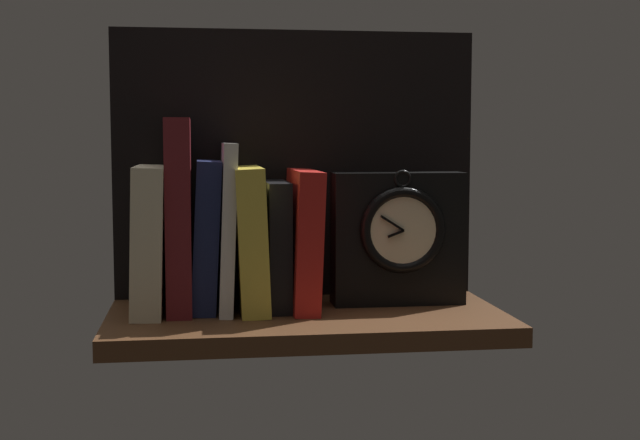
# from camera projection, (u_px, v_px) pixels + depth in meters

# --- Properties ---
(ground_plane) EXTENTS (0.52, 0.27, 0.03)m
(ground_plane) POSITION_uv_depth(u_px,v_px,m) (306.00, 321.00, 1.13)
(ground_plane) COLOR #4C2D19
(back_panel) EXTENTS (0.52, 0.01, 0.38)m
(back_panel) POSITION_uv_depth(u_px,v_px,m) (295.00, 164.00, 1.24)
(back_panel) COLOR black
(back_panel) RESTS_ON ground_plane
(book_cream_twain) EXTENTS (0.05, 0.17, 0.19)m
(book_cream_twain) POSITION_uv_depth(u_px,v_px,m) (150.00, 239.00, 1.13)
(book_cream_twain) COLOR beige
(book_cream_twain) RESTS_ON ground_plane
(book_maroon_dawkins) EXTENTS (0.03, 0.14, 0.25)m
(book_maroon_dawkins) POSITION_uv_depth(u_px,v_px,m) (179.00, 215.00, 1.14)
(book_maroon_dawkins) COLOR maroon
(book_maroon_dawkins) RESTS_ON ground_plane
(book_navy_bierce) EXTENTS (0.04, 0.12, 0.20)m
(book_navy_bierce) POSITION_uv_depth(u_px,v_px,m) (206.00, 235.00, 1.14)
(book_navy_bierce) COLOR #192147
(book_navy_bierce) RESTS_ON ground_plane
(book_white_catcher) EXTENTS (0.03, 0.15, 0.22)m
(book_white_catcher) POSITION_uv_depth(u_px,v_px,m) (227.00, 227.00, 1.15)
(book_white_catcher) COLOR silver
(book_white_catcher) RESTS_ON ground_plane
(book_yellow_seinlanguage) EXTENTS (0.04, 0.17, 0.19)m
(book_yellow_seinlanguage) POSITION_uv_depth(u_px,v_px,m) (250.00, 238.00, 1.15)
(book_yellow_seinlanguage) COLOR gold
(book_yellow_seinlanguage) RESTS_ON ground_plane
(book_black_skeptic) EXTENTS (0.03, 0.13, 0.17)m
(book_black_skeptic) POSITION_uv_depth(u_px,v_px,m) (277.00, 245.00, 1.16)
(book_black_skeptic) COLOR black
(book_black_skeptic) RESTS_ON ground_plane
(book_red_requiem) EXTENTS (0.04, 0.17, 0.19)m
(book_red_requiem) POSITION_uv_depth(u_px,v_px,m) (303.00, 239.00, 1.16)
(book_red_requiem) COLOR red
(book_red_requiem) RESTS_ON ground_plane
(framed_clock) EXTENTS (0.18, 0.06, 0.19)m
(framed_clock) POSITION_uv_depth(u_px,v_px,m) (398.00, 237.00, 1.18)
(framed_clock) COLOR black
(framed_clock) RESTS_ON ground_plane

